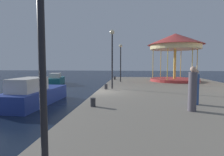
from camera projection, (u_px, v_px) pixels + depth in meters
ground_plane at (97, 102)px, 13.24m from camera, size 120.00×120.00×0.00m
quay_dock at (182, 98)px, 12.61m from camera, size 12.01×28.51×0.80m
motorboat_blue at (34, 94)px, 12.37m from camera, size 2.24×5.94×1.86m
motorboat_teal at (56, 80)px, 24.67m from camera, size 2.74×4.82×1.50m
carousel at (175, 46)px, 20.36m from camera, size 6.15×6.15×5.35m
lamp_post_mid_promenade at (112, 49)px, 14.25m from camera, size 0.36×0.36×4.61m
lamp_post_far_end at (121, 56)px, 19.89m from camera, size 0.36×0.36×4.11m
bollard_center at (115, 78)px, 22.71m from camera, size 0.24×0.24×0.40m
bollard_north at (93, 102)px, 8.39m from camera, size 0.24×0.24×0.40m
bollard_south at (106, 87)px, 14.12m from camera, size 0.24×0.24×0.40m
person_near_carousel at (195, 88)px, 8.78m from camera, size 0.34×0.34×1.72m
person_by_the_water at (192, 90)px, 7.55m from camera, size 0.34×0.34×1.87m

